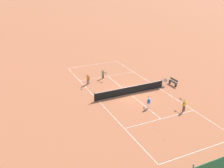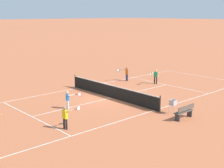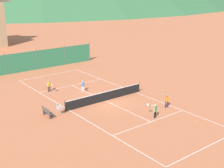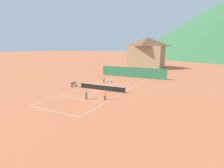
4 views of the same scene
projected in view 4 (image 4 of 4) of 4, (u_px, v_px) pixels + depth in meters
name	position (u px, v px, depth m)	size (l,w,h in m)	color
ground_plane	(102.00, 90.00, 31.42)	(600.00, 600.00, 0.00)	#B7603D
court_line_markings	(102.00, 90.00, 31.42)	(8.25, 23.85, 0.01)	white
tennis_net	(102.00, 87.00, 31.31)	(9.18, 0.08, 1.06)	#2D2D2D
windscreen_fence_far	(132.00, 72.00, 44.65)	(17.28, 0.08, 2.90)	#2D754C
player_near_baseline	(86.00, 94.00, 25.68)	(0.41, 1.09, 1.27)	black
player_far_service	(111.00, 83.00, 34.69)	(0.64, 0.92, 1.17)	white
player_far_baseline	(105.00, 95.00, 25.41)	(0.68, 1.01, 1.30)	#23284C
player_near_service	(104.00, 79.00, 37.86)	(0.43, 1.06, 1.26)	black
tennis_ball_by_net_right	(130.00, 82.00, 38.88)	(0.07, 0.07, 0.07)	#CCE033
tennis_ball_alley_left	(126.00, 83.00, 37.38)	(0.07, 0.07, 0.07)	#CCE033
tennis_ball_alley_right	(87.00, 107.00, 22.49)	(0.07, 0.07, 0.07)	#CCE033
ball_hopper	(77.00, 84.00, 33.38)	(0.36, 0.36, 0.89)	#B7B7BC
courtside_bench	(74.00, 84.00, 34.12)	(0.36, 1.50, 0.84)	#51473D
alpine_chalet	(147.00, 52.00, 65.38)	(13.00, 10.00, 11.20)	tan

